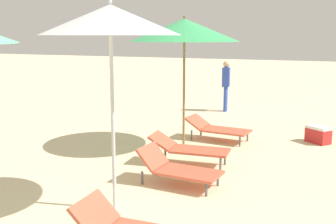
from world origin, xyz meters
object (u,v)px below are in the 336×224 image
at_px(lounger_second_shoreside, 178,168).
at_px(lounger_farthest_inland, 189,148).
at_px(lounger_farthest_shoreside, 217,128).
at_px(umbrella_second, 110,20).
at_px(umbrella_farthest, 184,30).
at_px(person_walking_far, 226,81).
at_px(cooler_box, 318,135).

bearing_deg(lounger_second_shoreside, lounger_farthest_inland, 104.73).
bearing_deg(lounger_farthest_inland, lounger_farthest_shoreside, 85.86).
bearing_deg(umbrella_second, lounger_farthest_inland, 84.52).
distance_m(umbrella_second, lounger_farthest_inland, 3.18).
bearing_deg(umbrella_second, umbrella_farthest, 95.49).
relative_size(lounger_second_shoreside, person_walking_far, 0.84).
height_order(umbrella_second, person_walking_far, umbrella_second).
bearing_deg(lounger_farthest_shoreside, cooler_box, 23.20).
height_order(umbrella_second, cooler_box, umbrella_second).
height_order(umbrella_farthest, person_walking_far, umbrella_farthest).
bearing_deg(cooler_box, lounger_farthest_shoreside, -161.58).
distance_m(umbrella_second, person_walking_far, 8.13).
xyz_separation_m(umbrella_second, umbrella_farthest, (-0.32, 3.34, -0.08)).
bearing_deg(lounger_second_shoreside, umbrella_farthest, 112.65).
bearing_deg(person_walking_far, umbrella_farthest, -94.54).
distance_m(lounger_farthest_inland, person_walking_far, 5.80).
xyz_separation_m(lounger_second_shoreside, umbrella_farthest, (-0.75, 2.11, 2.19)).
xyz_separation_m(lounger_farthest_shoreside, lounger_farthest_inland, (0.07, -1.99, 0.04)).
relative_size(person_walking_far, cooler_box, 2.64).
relative_size(umbrella_farthest, lounger_farthest_inland, 1.84).
height_order(lounger_farthest_shoreside, lounger_farthest_inland, lounger_farthest_inland).
distance_m(lounger_second_shoreside, lounger_farthest_shoreside, 3.03).
bearing_deg(lounger_second_shoreside, person_walking_far, 103.06).
relative_size(lounger_second_shoreside, umbrella_farthest, 0.48).
bearing_deg(person_walking_far, lounger_farthest_shoreside, -86.29).
xyz_separation_m(lounger_second_shoreside, lounger_farthest_inland, (-0.21, 1.03, 0.04)).
bearing_deg(lounger_farthest_inland, umbrella_farthest, 110.12).
height_order(lounger_farthest_inland, person_walking_far, person_walking_far).
xyz_separation_m(umbrella_second, person_walking_far, (-0.75, 7.94, -1.60)).
xyz_separation_m(umbrella_second, cooler_box, (2.27, 4.95, -2.37)).
height_order(lounger_farthest_shoreside, person_walking_far, person_walking_far).
relative_size(lounger_farthest_inland, cooler_box, 2.50).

